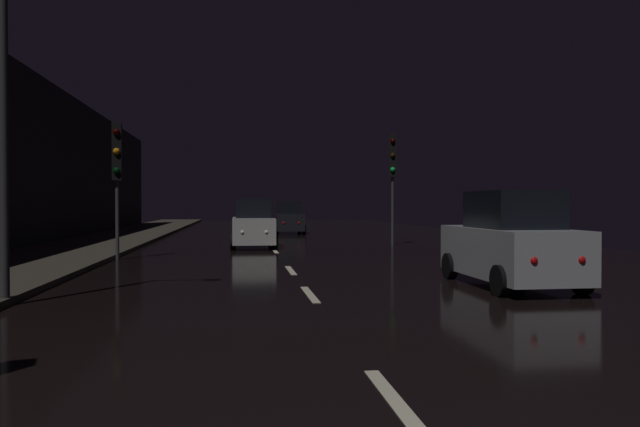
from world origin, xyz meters
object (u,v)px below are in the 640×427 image
object	(u,v)px
car_distant_taillights	(289,219)
car_approaching_headlights	(253,225)
traffic_light_far_left	(117,161)
streetlamp_overhead	(31,58)
traffic_light_far_right	(393,165)
car_parked_right_near	(510,243)

from	to	relation	value
car_distant_taillights	car_approaching_headlights	bearing A→B (deg)	168.08
traffic_light_far_left	streetlamp_overhead	xyz separation A→B (m)	(0.28, -9.16, 1.23)
traffic_light_far_right	streetlamp_overhead	world-z (taller)	streetlamp_overhead
streetlamp_overhead	car_approaching_headlights	xyz separation A→B (m)	(4.33, 14.32, -3.54)
car_parked_right_near	streetlamp_overhead	bearing A→B (deg)	97.53
car_approaching_headlights	car_distant_taillights	bearing A→B (deg)	168.08
traffic_light_far_right	car_parked_right_near	bearing A→B (deg)	10.03
car_approaching_headlights	car_distant_taillights	xyz separation A→B (m)	(2.54, 12.02, -0.03)
traffic_light_far_right	car_approaching_headlights	xyz separation A→B (m)	(-6.22, -0.38, -2.67)
traffic_light_far_left	car_approaching_headlights	size ratio (longest dim) A/B	1.10
traffic_light_far_left	car_distant_taillights	distance (m)	18.76
traffic_light_far_right	car_approaching_headlights	size ratio (longest dim) A/B	1.21
traffic_light_far_right	car_parked_right_near	xyz separation A→B (m)	(-0.80, -13.41, -2.64)
traffic_light_far_right	streetlamp_overhead	size ratio (longest dim) A/B	0.74
traffic_light_far_left	car_parked_right_near	distance (m)	12.96
streetlamp_overhead	car_distant_taillights	xyz separation A→B (m)	(6.87, 26.35, -3.57)
car_approaching_headlights	streetlamp_overhead	bearing A→B (deg)	-16.83
car_distant_taillights	car_parked_right_near	xyz separation A→B (m)	(2.89, -25.06, 0.06)
traffic_light_far_left	car_distant_taillights	bearing A→B (deg)	151.39
car_distant_taillights	traffic_light_far_right	bearing A→B (deg)	-162.44
car_approaching_headlights	car_parked_right_near	world-z (taller)	car_parked_right_near
traffic_light_far_right	car_parked_right_near	size ratio (longest dim) A/B	1.17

